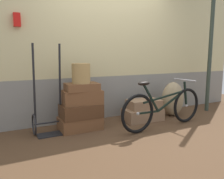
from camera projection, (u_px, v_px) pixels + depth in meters
ground at (129, 130)px, 3.73m from camera, size 8.51×5.20×0.06m
station_building at (107, 43)px, 4.26m from camera, size 6.51×0.74×2.82m
suitcase_0 at (80, 123)px, 3.66m from camera, size 0.66×0.42×0.20m
suitcase_1 at (81, 111)px, 3.62m from camera, size 0.64×0.39×0.21m
suitcase_2 at (82, 97)px, 3.62m from camera, size 0.64×0.42×0.22m
suitcase_3 at (82, 87)px, 3.57m from camera, size 0.53×0.37×0.12m
suitcase_4 at (143, 114)px, 4.16m from camera, size 0.72×0.43×0.22m
suitcase_5 at (144, 104)px, 4.16m from camera, size 0.62×0.41×0.16m
wicker_basket at (81, 73)px, 3.53m from camera, size 0.29×0.29×0.31m
luggage_trolley at (49, 115)px, 3.45m from camera, size 0.47×0.38×1.36m
burlap_sack at (173, 99)px, 4.46m from camera, size 0.45×0.38×0.66m
bicycle at (164, 108)px, 3.73m from camera, size 1.70×0.46×0.79m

